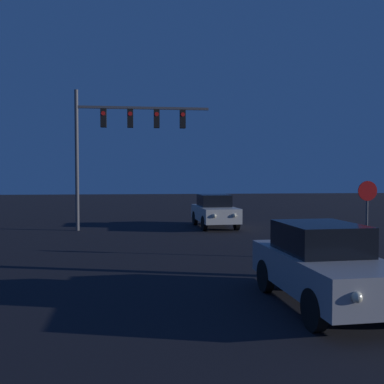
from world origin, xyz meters
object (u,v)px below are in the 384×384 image
at_px(car_near, 323,264).
at_px(car_far, 215,211).
at_px(stop_sign, 367,206).
at_px(traffic_signal_mast, 119,132).

distance_m(car_near, car_far, 13.28).
bearing_deg(stop_sign, car_far, 111.04).
xyz_separation_m(traffic_signal_mast, stop_sign, (8.19, -8.33, -3.06)).
xyz_separation_m(car_far, traffic_signal_mast, (-4.78, -0.53, 3.91)).
distance_m(traffic_signal_mast, stop_sign, 12.07).
height_order(car_far, traffic_signal_mast, traffic_signal_mast).
height_order(car_near, traffic_signal_mast, traffic_signal_mast).
bearing_deg(car_far, stop_sign, 107.50).
bearing_deg(stop_sign, car_near, -127.10).
height_order(car_far, stop_sign, stop_sign).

